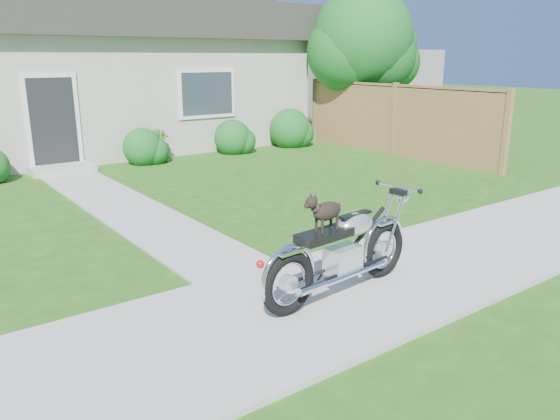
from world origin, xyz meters
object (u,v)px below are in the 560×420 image
(tree_far, at_px, (381,53))
(house, at_px, (75,71))
(fence, at_px, (394,120))
(potted_plant_right, at_px, (160,146))
(motorcycle_with_dog, at_px, (343,249))
(tree_near, at_px, (367,44))

(tree_far, bearing_deg, house, 166.45)
(fence, bearing_deg, potted_plant_right, 152.68)
(tree_far, xyz_separation_m, motorcycle_with_dog, (-10.72, -9.72, -2.12))
(house, relative_size, tree_near, 2.79)
(house, relative_size, tree_far, 3.01)
(house, bearing_deg, tree_far, -13.55)
(house, relative_size, potted_plant_right, 15.63)
(fence, xyz_separation_m, tree_far, (3.49, 3.88, 1.74))
(tree_far, height_order, potted_plant_right, tree_far)
(tree_near, distance_m, motorcycle_with_dog, 11.46)
(potted_plant_right, height_order, motorcycle_with_dog, motorcycle_with_dog)
(tree_far, bearing_deg, tree_near, -144.05)
(fence, bearing_deg, house, 135.26)
(tree_near, xyz_separation_m, tree_far, (2.65, 1.92, -0.22))
(house, height_order, tree_far, house)
(house, bearing_deg, fence, -44.74)
(tree_near, bearing_deg, tree_far, 35.95)
(tree_far, xyz_separation_m, potted_plant_right, (-8.91, -1.08, -2.28))
(fence, xyz_separation_m, motorcycle_with_dog, (-7.23, -5.84, -0.39))
(fence, distance_m, tree_near, 2.90)
(fence, height_order, potted_plant_right, fence)
(tree_far, relative_size, potted_plant_right, 5.19)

